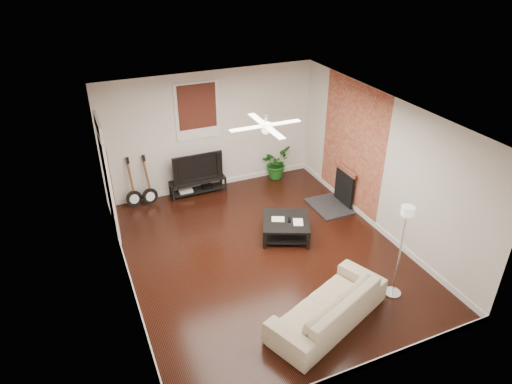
# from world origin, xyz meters

# --- Properties ---
(room) EXTENTS (5.01, 6.01, 2.81)m
(room) POSITION_xyz_m (0.00, 0.00, 1.40)
(room) COLOR black
(room) RESTS_ON ground
(brick_accent) EXTENTS (0.02, 2.20, 2.80)m
(brick_accent) POSITION_xyz_m (2.49, 1.00, 1.40)
(brick_accent) COLOR #A94536
(brick_accent) RESTS_ON floor
(fireplace) EXTENTS (0.80, 1.10, 0.92)m
(fireplace) POSITION_xyz_m (2.20, 1.00, 0.46)
(fireplace) COLOR black
(fireplace) RESTS_ON floor
(window_back) EXTENTS (1.00, 0.06, 1.30)m
(window_back) POSITION_xyz_m (-0.30, 2.97, 1.95)
(window_back) COLOR #3C1410
(window_back) RESTS_ON wall_back
(door_left) EXTENTS (0.08, 1.00, 2.50)m
(door_left) POSITION_xyz_m (-2.46, 1.90, 1.25)
(door_left) COLOR white
(door_left) RESTS_ON wall_left
(tv_stand) EXTENTS (1.31, 0.35, 0.37)m
(tv_stand) POSITION_xyz_m (-0.45, 2.78, 0.18)
(tv_stand) COLOR black
(tv_stand) RESTS_ON floor
(tv) EXTENTS (1.17, 0.15, 0.67)m
(tv) POSITION_xyz_m (-0.45, 2.80, 0.70)
(tv) COLOR black
(tv) RESTS_ON tv_stand
(coffee_table) EXTENTS (1.20, 1.20, 0.38)m
(coffee_table) POSITION_xyz_m (0.64, 0.37, 0.19)
(coffee_table) COLOR black
(coffee_table) RESTS_ON floor
(sofa) EXTENTS (2.27, 1.57, 0.62)m
(sofa) POSITION_xyz_m (0.19, -1.98, 0.31)
(sofa) COLOR tan
(sofa) RESTS_ON floor
(floor_lamp) EXTENTS (0.37, 0.37, 1.73)m
(floor_lamp) POSITION_xyz_m (1.54, -1.88, 0.86)
(floor_lamp) COLOR white
(floor_lamp) RESTS_ON floor
(potted_plant) EXTENTS (0.93, 0.93, 0.78)m
(potted_plant) POSITION_xyz_m (1.58, 2.82, 0.39)
(potted_plant) COLOR #195718
(potted_plant) RESTS_ON floor
(guitar_left) EXTENTS (0.39, 0.30, 1.16)m
(guitar_left) POSITION_xyz_m (-1.94, 2.75, 0.58)
(guitar_left) COLOR black
(guitar_left) RESTS_ON floor
(guitar_right) EXTENTS (0.41, 0.33, 1.16)m
(guitar_right) POSITION_xyz_m (-1.59, 2.72, 0.58)
(guitar_right) COLOR black
(guitar_right) RESTS_ON floor
(ceiling_fan) EXTENTS (1.24, 1.24, 0.32)m
(ceiling_fan) POSITION_xyz_m (0.00, 0.00, 2.60)
(ceiling_fan) COLOR white
(ceiling_fan) RESTS_ON ceiling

